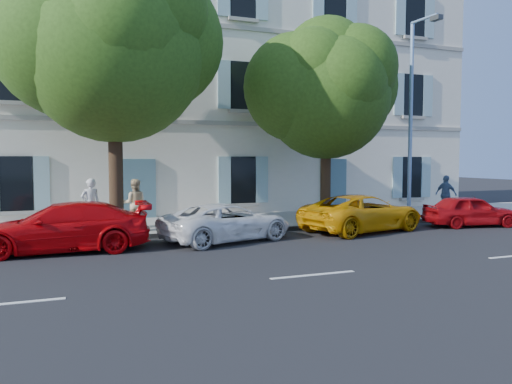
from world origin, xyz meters
name	(u,v)px	position (x,y,z in m)	size (l,w,h in m)	color
ground	(249,245)	(0.00, 0.00, 0.00)	(90.00, 90.00, 0.00)	black
sidewalk	(208,224)	(0.00, 4.45, 0.07)	(36.00, 4.50, 0.15)	#A09E96
kerb	(225,232)	(0.00, 2.28, 0.08)	(36.00, 0.16, 0.16)	#9E998E
building	(174,85)	(0.00, 10.20, 6.00)	(28.00, 7.00, 12.00)	white
car_red_coupe	(62,227)	(-5.05, 0.83, 0.67)	(1.87, 4.61, 1.34)	#BC0509
car_white_coupe	(227,222)	(-0.37, 0.92, 0.58)	(1.91, 4.15, 1.15)	white
car_yellow_supercar	(362,213)	(4.60, 1.17, 0.64)	(2.12, 4.61, 1.28)	orange
car_red_hatchback	(470,211)	(9.04, 0.82, 0.58)	(1.37, 3.42, 1.16)	#A1090E
tree_left	(114,52)	(-3.43, 2.94, 5.86)	(5.72, 5.72, 8.87)	#3A2819
tree_right	(326,96)	(4.29, 3.22, 4.87)	(4.78, 4.78, 7.36)	#3A2819
street_lamp	(413,108)	(7.75, 2.54, 4.47)	(0.26, 1.62, 7.63)	#7293BF
pedestrian_a	(91,204)	(-4.18, 3.84, 1.00)	(0.62, 0.41, 1.71)	silver
pedestrian_b	(135,203)	(-2.74, 3.88, 0.98)	(0.81, 0.63, 1.66)	#D5B788
pedestrian_c	(446,194)	(10.36, 3.55, 0.97)	(0.96, 0.40, 1.65)	#496387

